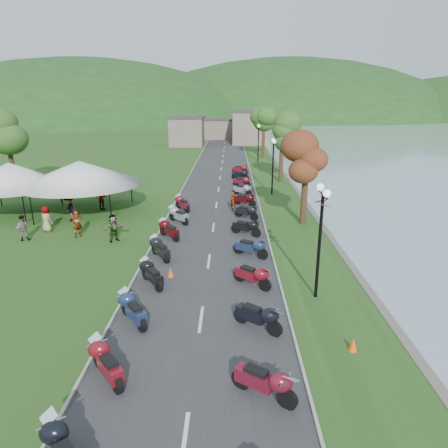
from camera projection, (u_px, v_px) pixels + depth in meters
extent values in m
cube|color=#363639|center=(219.00, 189.00, 38.95)|extent=(7.00, 120.00, 0.02)
cube|color=gray|center=(215.00, 129.00, 81.14)|extent=(18.00, 16.00, 5.00)
imported|color=slate|center=(79.00, 237.00, 25.66)|extent=(0.81, 0.85, 1.88)
imported|color=slate|center=(24.00, 240.00, 25.07)|extent=(0.89, 0.65, 1.64)
imported|color=slate|center=(71.00, 221.00, 28.99)|extent=(1.11, 1.28, 1.88)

